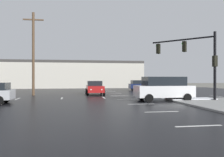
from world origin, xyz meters
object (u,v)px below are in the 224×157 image
(traffic_signal_mast, at_px, (195,55))
(sedan_green, at_px, (173,85))
(sedan_red, at_px, (95,87))
(utility_pole_far, at_px, (33,52))
(sedan_navy, at_px, (143,85))
(suv_white, at_px, (164,88))

(traffic_signal_mast, bearing_deg, sedan_green, -59.51)
(sedan_red, bearing_deg, utility_pole_far, -86.51)
(sedan_red, height_order, utility_pole_far, utility_pole_far)
(sedan_navy, bearing_deg, sedan_red, -135.07)
(sedan_navy, height_order, suv_white, suv_white)
(traffic_signal_mast, distance_m, sedan_red, 11.92)
(traffic_signal_mast, relative_size, sedan_green, 1.24)
(sedan_green, xyz_separation_m, suv_white, (-8.60, -17.27, 0.24))
(sedan_navy, bearing_deg, sedan_green, 14.46)
(sedan_red, height_order, suv_white, suv_white)
(traffic_signal_mast, relative_size, sedan_navy, 1.23)
(suv_white, distance_m, utility_pole_far, 14.87)
(traffic_signal_mast, height_order, sedan_navy, traffic_signal_mast)
(suv_white, bearing_deg, sedan_green, -117.14)
(suv_white, relative_size, utility_pole_far, 0.53)
(utility_pole_far, bearing_deg, sedan_navy, 27.82)
(traffic_signal_mast, bearing_deg, suv_white, 52.01)
(traffic_signal_mast, height_order, sedan_red, traffic_signal_mast)
(traffic_signal_mast, xyz_separation_m, sedan_navy, (0.15, 15.88, -3.11))
(sedan_green, distance_m, sedan_red, 16.25)
(sedan_green, height_order, sedan_red, same)
(traffic_signal_mast, xyz_separation_m, sedan_red, (-7.98, 8.30, -3.11))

